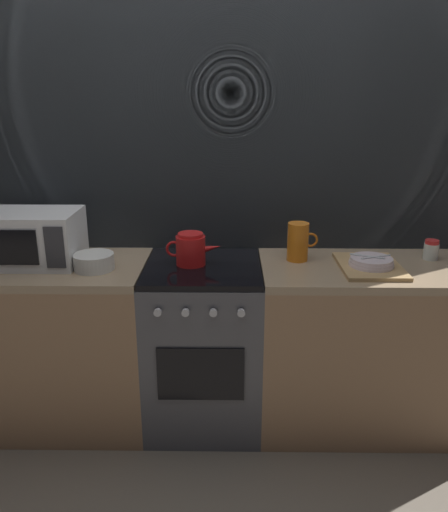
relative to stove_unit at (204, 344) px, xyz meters
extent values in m
plane|color=#6B6054|center=(0.00, 0.00, -0.45)|extent=(8.00, 8.00, 0.00)
cube|color=gray|center=(0.00, 0.33, 0.75)|extent=(3.60, 0.05, 2.40)
cube|color=#A8B2BC|center=(0.00, 0.30, 0.75)|extent=(3.58, 0.01, 2.39)
cube|color=#997251|center=(-0.90, 0.00, -0.02)|extent=(1.20, 0.60, 0.86)
cube|color=#9E8466|center=(-0.90, 0.00, 0.43)|extent=(1.20, 0.60, 0.04)
cube|color=#4C4C51|center=(0.00, 0.00, -0.01)|extent=(0.60, 0.60, 0.87)
cube|color=black|center=(0.00, 0.00, 0.44)|extent=(0.59, 0.59, 0.03)
cube|color=black|center=(0.00, -0.30, 0.00)|extent=(0.42, 0.01, 0.28)
cylinder|color=#B7B7BC|center=(-0.19, -0.32, 0.33)|extent=(0.04, 0.02, 0.04)
cylinder|color=#B7B7BC|center=(-0.06, -0.32, 0.33)|extent=(0.04, 0.02, 0.04)
cylinder|color=#B7B7BC|center=(0.06, -0.32, 0.33)|extent=(0.04, 0.02, 0.04)
cylinder|color=#B7B7BC|center=(0.19, -0.32, 0.33)|extent=(0.04, 0.02, 0.04)
cube|color=#997251|center=(0.90, 0.00, -0.02)|extent=(1.20, 0.60, 0.86)
cube|color=#9E8466|center=(0.90, 0.00, 0.43)|extent=(1.20, 0.60, 0.04)
cube|color=white|center=(-0.86, 0.03, 0.59)|extent=(0.46, 0.34, 0.27)
cube|color=black|center=(-0.92, -0.14, 0.59)|extent=(0.28, 0.01, 0.17)
cube|color=#333338|center=(-0.70, -0.14, 0.59)|extent=(0.09, 0.01, 0.21)
cylinder|color=red|center=(-0.06, 0.01, 0.53)|extent=(0.15, 0.15, 0.15)
cylinder|color=red|center=(-0.06, 0.01, 0.61)|extent=(0.13, 0.13, 0.02)
cone|color=red|center=(0.05, 0.01, 0.54)|extent=(0.10, 0.04, 0.05)
torus|color=red|center=(-0.15, 0.01, 0.53)|extent=(0.08, 0.01, 0.08)
cylinder|color=silver|center=(-0.54, -0.07, 0.49)|extent=(0.20, 0.20, 0.08)
cylinder|color=orange|center=(0.49, 0.09, 0.55)|extent=(0.11, 0.11, 0.20)
torus|color=orange|center=(0.56, 0.09, 0.56)|extent=(0.08, 0.01, 0.08)
cube|color=tan|center=(0.84, -0.03, 0.46)|extent=(0.30, 0.40, 0.02)
cylinder|color=silver|center=(0.84, -0.05, 0.48)|extent=(0.22, 0.22, 0.01)
cylinder|color=silver|center=(0.84, -0.05, 0.49)|extent=(0.21, 0.21, 0.01)
cylinder|color=silver|center=(0.84, -0.05, 0.51)|extent=(0.21, 0.21, 0.01)
cylinder|color=silver|center=(0.86, -0.05, 0.52)|extent=(0.16, 0.07, 0.01)
cube|color=silver|center=(0.82, -0.04, 0.52)|extent=(0.16, 0.09, 0.00)
cylinder|color=silver|center=(1.20, 0.12, 0.49)|extent=(0.08, 0.08, 0.08)
cylinder|color=red|center=(1.20, 0.12, 0.55)|extent=(0.07, 0.07, 0.02)
camera|label=1|loc=(0.14, -2.42, 1.29)|focal=35.31mm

